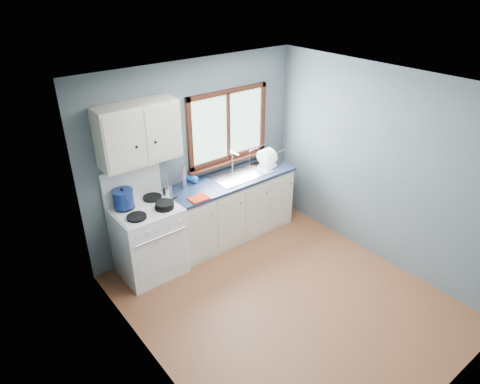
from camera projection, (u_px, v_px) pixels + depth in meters
floor at (284, 300)px, 5.05m from camera, size 3.20×3.60×0.02m
ceiling at (298, 88)px, 3.86m from camera, size 3.20×3.60×0.02m
wall_back at (195, 155)px, 5.70m from camera, size 3.20×0.02×2.50m
wall_front at (459, 304)px, 3.20m from camera, size 3.20×0.02×2.50m
wall_left at (151, 269)px, 3.57m from camera, size 0.02×3.60×2.50m
wall_right at (382, 168)px, 5.33m from camera, size 0.02×3.60×2.50m
gas_range at (148, 238)px, 5.30m from camera, size 0.76×0.69×1.36m
base_cabinets at (231, 210)px, 6.07m from camera, size 1.85×0.60×0.88m
countertop at (231, 179)px, 5.84m from camera, size 1.89×0.64×0.04m
sink at (241, 178)px, 5.96m from camera, size 0.84×0.46×0.44m
window at (228, 131)px, 5.86m from camera, size 1.36×0.10×1.03m
upper_cabinets at (138, 133)px, 4.85m from camera, size 0.95×0.35×0.70m
skillet at (165, 204)px, 5.07m from camera, size 0.36×0.28×0.04m
stockpot at (123, 198)px, 5.02m from camera, size 0.31×0.31×0.24m
utensil_crock at (167, 190)px, 5.35m from camera, size 0.14×0.14×0.38m
thermos at (183, 177)px, 5.51m from camera, size 0.10×0.10×0.32m
soap_bottle at (197, 175)px, 5.62m from camera, size 0.12×0.12×0.25m
dish_towel at (199, 198)px, 5.30m from camera, size 0.24×0.18×0.02m
dish_rack at (267, 160)px, 6.21m from camera, size 0.51×0.42×0.24m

